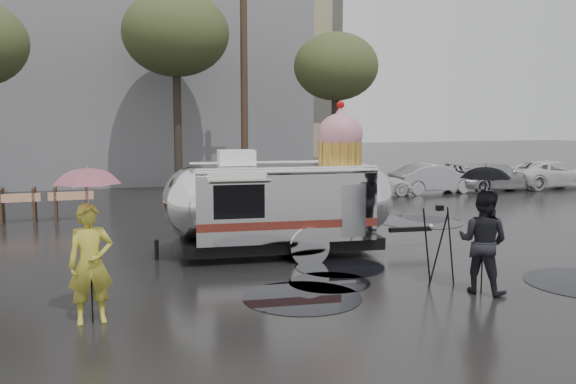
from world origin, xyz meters
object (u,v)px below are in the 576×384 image
object	(u,v)px
person_right	(483,242)
tripod	(439,237)
person_left	(91,264)
airstream_trailer	(283,200)

from	to	relation	value
person_right	tripod	size ratio (longest dim) A/B	1.23
person_left	person_right	distance (m)	6.57
person_left	tripod	bearing A→B (deg)	-2.05
airstream_trailer	person_right	size ratio (longest dim) A/B	3.58
person_right	tripod	xyz separation A→B (m)	(-0.40, 0.76, -0.04)
airstream_trailer	person_left	size ratio (longest dim) A/B	3.60
airstream_trailer	person_right	world-z (taller)	airstream_trailer
airstream_trailer	person_right	distance (m)	4.71
person_right	tripod	bearing A→B (deg)	-7.63
airstream_trailer	person_left	bearing A→B (deg)	-133.83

